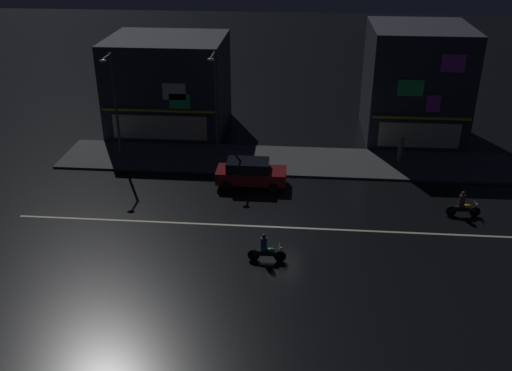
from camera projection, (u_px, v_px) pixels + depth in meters
name	position (u px, v px, depth m)	size (l,w,h in m)	color
ground_plane	(279.00, 227.00, 30.89)	(140.00, 140.00, 0.00)	black
lane_divider_stripe	(279.00, 227.00, 30.89)	(29.22, 0.16, 0.01)	beige
sidewalk_far	(285.00, 161.00, 38.78)	(30.76, 4.88, 0.14)	#424447
storefront_left_block	(169.00, 84.00, 43.36)	(8.63, 7.34, 7.02)	#2D333D
storefront_center_block	(415.00, 82.00, 41.80)	(7.03, 7.54, 8.13)	#2D333D
streetlamp_west	(114.00, 98.00, 37.28)	(0.44, 1.64, 7.17)	#47494C
streetlamp_mid	(215.00, 96.00, 37.78)	(0.44, 1.64, 7.12)	#47494C
pedestrian_on_sidewalk	(400.00, 149.00, 38.05)	(0.33, 0.33, 1.93)	#4C664C
parked_car_near_kerb	(250.00, 173.00, 35.17)	(4.30, 1.98, 1.67)	maroon
motorcycle_lead	(266.00, 250.00, 27.71)	(1.90, 0.60, 1.52)	black
motorcycle_following	(463.00, 206.00, 31.77)	(1.90, 0.60, 1.52)	black
traffic_cone	(236.00, 176.00, 36.07)	(0.36, 0.36, 0.55)	orange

